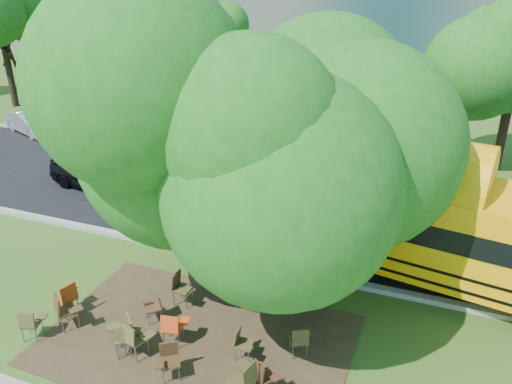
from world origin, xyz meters
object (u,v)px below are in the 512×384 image
at_px(school_bus, 429,225).
at_px(pedestrian_a, 55,104).
at_px(chair_2, 125,337).
at_px(pedestrian_b, 48,107).
at_px(chair_4, 134,337).
at_px(chair_6, 245,378).
at_px(chair_3, 125,332).
at_px(chair_0, 30,322).
at_px(bg_car_red, 165,140).
at_px(chair_13, 300,338).
at_px(chair_9, 154,304).
at_px(bg_car_silver, 32,122).
at_px(chair_8, 67,296).
at_px(chair_7, 264,375).
at_px(chair_12, 242,342).
at_px(main_tree, 278,114).
at_px(chair_1, 64,309).
at_px(chair_11, 173,326).
at_px(chair_5, 168,358).
at_px(chair_10, 180,286).
at_px(black_car, 97,172).

xyz_separation_m(school_bus, pedestrian_a, (-20.80, 9.25, -0.71)).
xyz_separation_m(chair_2, pedestrian_b, (-15.36, 14.69, 0.28)).
distance_m(chair_4, chair_6, 2.74).
bearing_deg(chair_3, chair_0, 55.48).
bearing_deg(bg_car_red, chair_6, -118.99).
height_order(school_bus, pedestrian_a, school_bus).
xyz_separation_m(chair_4, chair_13, (3.38, 1.36, -0.06)).
relative_size(school_bus, chair_9, 15.92).
bearing_deg(chair_6, chair_0, 103.83).
relative_size(bg_car_red, pedestrian_b, 2.70).
bearing_deg(bg_car_silver, chair_2, -110.05).
xyz_separation_m(chair_3, chair_13, (3.67, 1.28, -0.07)).
height_order(chair_3, chair_13, chair_3).
relative_size(chair_4, chair_8, 0.97).
xyz_separation_m(chair_7, chair_12, (-0.80, 0.74, -0.01)).
distance_m(chair_3, chair_12, 2.61).
bearing_deg(chair_13, pedestrian_a, 115.44).
xyz_separation_m(chair_6, pedestrian_a, (-17.86, 15.03, 0.39)).
height_order(main_tree, chair_1, main_tree).
height_order(chair_8, bg_car_red, bg_car_red).
height_order(main_tree, pedestrian_a, main_tree).
xyz_separation_m(chair_7, pedestrian_b, (-18.62, 14.61, 0.29)).
bearing_deg(pedestrian_a, main_tree, -130.73).
height_order(chair_0, bg_car_red, bg_car_red).
bearing_deg(bg_car_red, pedestrian_a, 98.47).
relative_size(main_tree, chair_7, 10.98).
distance_m(school_bus, pedestrian_b, 23.18).
relative_size(chair_3, chair_4, 1.02).
relative_size(chair_11, chair_13, 1.09).
height_order(chair_6, chair_7, chair_6).
bearing_deg(chair_2, school_bus, 22.61).
xyz_separation_m(chair_8, bg_car_silver, (-12.19, 11.62, 0.03)).
relative_size(chair_4, chair_5, 1.09).
relative_size(main_tree, chair_10, 9.43).
distance_m(chair_5, chair_13, 2.88).
height_order(chair_3, chair_6, chair_6).
height_order(school_bus, chair_4, school_bus).
bearing_deg(pedestrian_a, chair_0, -146.88).
relative_size(chair_8, chair_13, 1.15).
distance_m(chair_2, chair_8, 2.27).
xyz_separation_m(chair_10, chair_11, (0.60, -1.41, -0.02)).
xyz_separation_m(chair_3, chair_5, (1.27, -0.31, -0.06)).
xyz_separation_m(chair_12, pedestrian_a, (-17.35, 13.96, 0.51)).
bearing_deg(school_bus, chair_7, -106.54).
bearing_deg(school_bus, bg_car_silver, 170.91).
bearing_deg(chair_3, pedestrian_a, -0.17).
relative_size(chair_12, pedestrian_b, 0.50).
bearing_deg(chair_9, chair_8, 60.59).
relative_size(chair_3, chair_8, 0.99).
bearing_deg(bg_car_red, black_car, -157.94).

